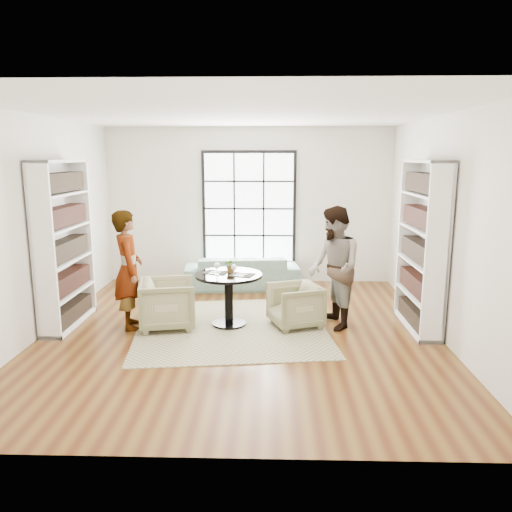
{
  "coord_description": "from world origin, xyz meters",
  "views": [
    {
      "loc": [
        0.42,
        -6.7,
        2.45
      ],
      "look_at": [
        0.21,
        0.4,
        1.02
      ],
      "focal_mm": 35.0,
      "sensor_mm": 36.0,
      "label": 1
    }
  ],
  "objects_px": {
    "wine_glass_right": "(234,268)",
    "pedestal_table": "(229,288)",
    "sofa": "(242,272)",
    "wine_glass_left": "(217,266)",
    "armchair_left": "(168,304)",
    "person_left": "(128,270)",
    "person_right": "(334,268)",
    "flower_centerpiece": "(231,265)",
    "armchair_right": "(295,305)"
  },
  "relations": [
    {
      "from": "person_right",
      "to": "wine_glass_left",
      "type": "bearing_deg",
      "value": -102.01
    },
    {
      "from": "pedestal_table",
      "to": "wine_glass_right",
      "type": "xyz_separation_m",
      "value": [
        0.09,
        -0.14,
        0.34
      ]
    },
    {
      "from": "armchair_left",
      "to": "sofa",
      "type": "bearing_deg",
      "value": -34.01
    },
    {
      "from": "sofa",
      "to": "wine_glass_left",
      "type": "height_order",
      "value": "wine_glass_left"
    },
    {
      "from": "armchair_left",
      "to": "flower_centerpiece",
      "type": "distance_m",
      "value": 1.07
    },
    {
      "from": "armchair_right",
      "to": "wine_glass_left",
      "type": "bearing_deg",
      "value": -107.17
    },
    {
      "from": "sofa",
      "to": "wine_glass_right",
      "type": "xyz_separation_m",
      "value": [
        0.02,
        -2.28,
        0.59
      ]
    },
    {
      "from": "pedestal_table",
      "to": "wine_glass_left",
      "type": "height_order",
      "value": "wine_glass_left"
    },
    {
      "from": "sofa",
      "to": "armchair_left",
      "type": "xyz_separation_m",
      "value": [
        -0.94,
        -2.27,
        0.05
      ]
    },
    {
      "from": "armchair_right",
      "to": "pedestal_table",
      "type": "bearing_deg",
      "value": -111.0
    },
    {
      "from": "armchair_left",
      "to": "person_right",
      "type": "bearing_deg",
      "value": -99.01
    },
    {
      "from": "pedestal_table",
      "to": "wine_glass_right",
      "type": "relative_size",
      "value": 5.64
    },
    {
      "from": "person_left",
      "to": "wine_glass_left",
      "type": "height_order",
      "value": "person_left"
    },
    {
      "from": "pedestal_table",
      "to": "armchair_right",
      "type": "relative_size",
      "value": 1.4
    },
    {
      "from": "pedestal_table",
      "to": "armchair_left",
      "type": "bearing_deg",
      "value": -172.18
    },
    {
      "from": "pedestal_table",
      "to": "sofa",
      "type": "distance_m",
      "value": 2.16
    },
    {
      "from": "armchair_right",
      "to": "person_right",
      "type": "distance_m",
      "value": 0.79
    },
    {
      "from": "sofa",
      "to": "person_left",
      "type": "height_order",
      "value": "person_left"
    },
    {
      "from": "wine_glass_left",
      "to": "wine_glass_right",
      "type": "bearing_deg",
      "value": -14.78
    },
    {
      "from": "person_left",
      "to": "wine_glass_left",
      "type": "distance_m",
      "value": 1.27
    },
    {
      "from": "sofa",
      "to": "flower_centerpiece",
      "type": "height_order",
      "value": "flower_centerpiece"
    },
    {
      "from": "wine_glass_left",
      "to": "armchair_left",
      "type": "bearing_deg",
      "value": -176.16
    },
    {
      "from": "wine_glass_right",
      "to": "pedestal_table",
      "type": "bearing_deg",
      "value": 122.16
    },
    {
      "from": "person_left",
      "to": "flower_centerpiece",
      "type": "height_order",
      "value": "person_left"
    },
    {
      "from": "person_left",
      "to": "flower_centerpiece",
      "type": "relative_size",
      "value": 7.66
    },
    {
      "from": "flower_centerpiece",
      "to": "person_left",
      "type": "bearing_deg",
      "value": -172.83
    },
    {
      "from": "sofa",
      "to": "flower_centerpiece",
      "type": "distance_m",
      "value": 2.16
    },
    {
      "from": "armchair_left",
      "to": "wine_glass_left",
      "type": "height_order",
      "value": "wine_glass_left"
    },
    {
      "from": "sofa",
      "to": "person_right",
      "type": "bearing_deg",
      "value": 117.99
    },
    {
      "from": "armchair_left",
      "to": "wine_glass_right",
      "type": "relative_size",
      "value": 4.54
    },
    {
      "from": "armchair_left",
      "to": "person_left",
      "type": "bearing_deg",
      "value": 78.54
    },
    {
      "from": "sofa",
      "to": "wine_glass_left",
      "type": "distance_m",
      "value": 2.31
    },
    {
      "from": "flower_centerpiece",
      "to": "person_right",
      "type": "bearing_deg",
      "value": -3.16
    },
    {
      "from": "armchair_left",
      "to": "wine_glass_right",
      "type": "xyz_separation_m",
      "value": [
        0.96,
        -0.02,
        0.54
      ]
    },
    {
      "from": "armchair_left",
      "to": "wine_glass_left",
      "type": "relative_size",
      "value": 4.27
    },
    {
      "from": "wine_glass_right",
      "to": "flower_centerpiece",
      "type": "bearing_deg",
      "value": 103.65
    },
    {
      "from": "armchair_right",
      "to": "person_left",
      "type": "relative_size",
      "value": 0.41
    },
    {
      "from": "sofa",
      "to": "wine_glass_right",
      "type": "bearing_deg",
      "value": 84.68
    },
    {
      "from": "sofa",
      "to": "wine_glass_left",
      "type": "xyz_separation_m",
      "value": [
        -0.23,
        -2.22,
        0.6
      ]
    },
    {
      "from": "sofa",
      "to": "wine_glass_left",
      "type": "relative_size",
      "value": 11.48
    },
    {
      "from": "pedestal_table",
      "to": "sofa",
      "type": "xyz_separation_m",
      "value": [
        0.07,
        2.15,
        -0.26
      ]
    },
    {
      "from": "pedestal_table",
      "to": "wine_glass_right",
      "type": "height_order",
      "value": "wine_glass_right"
    },
    {
      "from": "armchair_right",
      "to": "wine_glass_left",
      "type": "height_order",
      "value": "wine_glass_left"
    },
    {
      "from": "armchair_left",
      "to": "wine_glass_right",
      "type": "height_order",
      "value": "wine_glass_right"
    },
    {
      "from": "sofa",
      "to": "armchair_right",
      "type": "xyz_separation_m",
      "value": [
        0.9,
        -2.16,
        0.01
      ]
    },
    {
      "from": "sofa",
      "to": "wine_glass_right",
      "type": "height_order",
      "value": "wine_glass_right"
    },
    {
      "from": "wine_glass_right",
      "to": "flower_centerpiece",
      "type": "relative_size",
      "value": 0.77
    },
    {
      "from": "pedestal_table",
      "to": "armchair_left",
      "type": "height_order",
      "value": "pedestal_table"
    },
    {
      "from": "pedestal_table",
      "to": "person_right",
      "type": "height_order",
      "value": "person_right"
    },
    {
      "from": "pedestal_table",
      "to": "person_left",
      "type": "bearing_deg",
      "value": -175.18
    }
  ]
}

